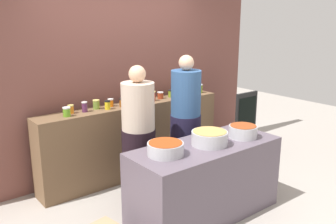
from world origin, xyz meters
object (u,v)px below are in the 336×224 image
(preserve_jar_8, at_px, (139,97))
(preserve_jar_10, at_px, (160,95))
(preserve_jar_2, at_px, (85,107))
(preserve_jar_14, at_px, (193,91))
(chalkboard_sign, at_px, (246,124))
(cooking_pot_center, at_px, (210,138))
(cook_in_cap, at_px, (185,128))
(preserve_jar_15, at_px, (200,88))
(cooking_pot_right, at_px, (243,131))
(preserve_jar_11, at_px, (170,93))
(preserve_jar_7, at_px, (134,100))
(preserve_jar_4, at_px, (108,105))
(preserve_jar_3, at_px, (96,104))
(preserve_jar_9, at_px, (153,96))
(preserve_jar_0, at_px, (67,112))
(preserve_jar_12, at_px, (176,93))
(preserve_jar_1, at_px, (71,109))
(preserve_jar_13, at_px, (185,91))
(cook_with_tongs, at_px, (139,142))
(cooking_pot_left, at_px, (165,149))
(preserve_jar_6, at_px, (123,102))
(preserve_jar_5, at_px, (111,103))

(preserve_jar_8, xyz_separation_m, preserve_jar_10, (0.36, -0.00, -0.02))
(preserve_jar_2, xyz_separation_m, preserve_jar_14, (1.76, -0.04, -0.01))
(chalkboard_sign, bearing_deg, preserve_jar_10, 157.04)
(cooking_pot_center, relative_size, cook_in_cap, 0.23)
(preserve_jar_15, xyz_separation_m, cooking_pot_center, (-1.16, -1.40, -0.18))
(cooking_pot_right, bearing_deg, preserve_jar_11, 84.42)
(preserve_jar_7, bearing_deg, preserve_jar_15, 0.51)
(preserve_jar_4, height_order, preserve_jar_14, preserve_jar_4)
(preserve_jar_3, height_order, preserve_jar_9, preserve_jar_9)
(preserve_jar_7, xyz_separation_m, preserve_jar_10, (0.49, 0.06, -0.01))
(preserve_jar_0, xyz_separation_m, preserve_jar_11, (1.61, 0.07, -0.00))
(preserve_jar_14, bearing_deg, preserve_jar_12, 174.75)
(preserve_jar_12, relative_size, chalkboard_sign, 0.10)
(preserve_jar_1, bearing_deg, preserve_jar_15, -1.94)
(preserve_jar_8, xyz_separation_m, preserve_jar_14, (0.94, -0.06, -0.02))
(preserve_jar_9, height_order, preserve_jar_13, preserve_jar_9)
(chalkboard_sign, bearing_deg, preserve_jar_9, 161.15)
(preserve_jar_2, relative_size, preserve_jar_15, 0.95)
(preserve_jar_2, height_order, cook_with_tongs, cook_with_tongs)
(cook_in_cap, bearing_deg, chalkboard_sign, 6.01)
(preserve_jar_13, distance_m, cooking_pot_right, 1.56)
(chalkboard_sign, bearing_deg, cooking_pot_left, -158.97)
(cook_in_cap, bearing_deg, preserve_jar_6, 133.21)
(preserve_jar_13, distance_m, preserve_jar_14, 0.14)
(preserve_jar_7, height_order, cook_with_tongs, cook_with_tongs)
(preserve_jar_15, distance_m, cook_with_tongs, 1.73)
(cooking_pot_center, bearing_deg, preserve_jar_8, 86.82)
(preserve_jar_5, height_order, preserve_jar_11, preserve_jar_11)
(cooking_pot_center, bearing_deg, preserve_jar_7, 92.10)
(preserve_jar_7, bearing_deg, cook_with_tongs, -119.13)
(preserve_jar_9, distance_m, preserve_jar_10, 0.17)
(chalkboard_sign, bearing_deg, preserve_jar_6, 166.66)
(preserve_jar_3, xyz_separation_m, preserve_jar_12, (1.27, -0.05, -0.01))
(preserve_jar_2, bearing_deg, chalkboard_sign, -11.93)
(preserve_jar_7, bearing_deg, preserve_jar_14, 0.37)
(preserve_jar_12, bearing_deg, preserve_jar_11, 173.18)
(preserve_jar_8, bearing_deg, cook_in_cap, -69.45)
(preserve_jar_14, relative_size, cooking_pot_center, 0.25)
(preserve_jar_1, height_order, preserve_jar_15, preserve_jar_15)
(preserve_jar_12, distance_m, preserve_jar_15, 0.45)
(preserve_jar_6, bearing_deg, cook_with_tongs, -105.83)
(preserve_jar_3, relative_size, preserve_jar_13, 1.03)
(chalkboard_sign, bearing_deg, preserve_jar_14, 144.66)
(preserve_jar_1, bearing_deg, preserve_jar_4, -12.46)
(preserve_jar_3, bearing_deg, preserve_jar_7, -9.80)
(preserve_jar_5, bearing_deg, preserve_jar_8, -3.93)
(preserve_jar_7, xyz_separation_m, preserve_jar_12, (0.76, 0.04, -0.00))
(preserve_jar_12, xyz_separation_m, cooking_pot_right, (-0.25, -1.48, -0.17))
(preserve_jar_0, xyz_separation_m, preserve_jar_9, (1.27, 0.03, 0.01))
(preserve_jar_11, bearing_deg, preserve_jar_12, -6.82)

